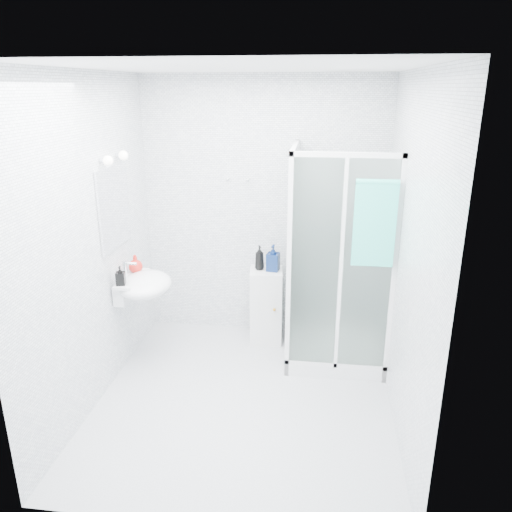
# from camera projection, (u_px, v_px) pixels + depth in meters

# --- Properties ---
(room) EXTENTS (2.40, 2.60, 2.60)m
(room) POSITION_uv_depth(u_px,v_px,m) (243.00, 252.00, 3.75)
(room) COLOR white
(room) RESTS_ON ground
(shower_enclosure) EXTENTS (0.90, 0.95, 2.00)m
(shower_enclosure) POSITION_uv_depth(u_px,v_px,m) (327.00, 316.00, 4.66)
(shower_enclosure) COLOR silver
(shower_enclosure) RESTS_ON ground
(wall_basin) EXTENTS (0.46, 0.56, 0.35)m
(wall_basin) POSITION_uv_depth(u_px,v_px,m) (143.00, 285.00, 4.45)
(wall_basin) COLOR silver
(wall_basin) RESTS_ON ground
(mirror) EXTENTS (0.02, 0.60, 0.70)m
(mirror) POSITION_uv_depth(u_px,v_px,m) (114.00, 207.00, 4.25)
(mirror) COLOR white
(mirror) RESTS_ON room
(vanity_lights) EXTENTS (0.10, 0.40, 0.08)m
(vanity_lights) POSITION_uv_depth(u_px,v_px,m) (115.00, 158.00, 4.11)
(vanity_lights) COLOR silver
(vanity_lights) RESTS_ON room
(wall_hooks) EXTENTS (0.23, 0.06, 0.03)m
(wall_hooks) POSITION_uv_depth(u_px,v_px,m) (238.00, 179.00, 4.85)
(wall_hooks) COLOR silver
(wall_hooks) RESTS_ON room
(storage_cabinet) EXTENTS (0.35, 0.36, 0.77)m
(storage_cabinet) POSITION_uv_depth(u_px,v_px,m) (266.00, 306.00, 5.02)
(storage_cabinet) COLOR silver
(storage_cabinet) RESTS_ON ground
(hand_towel) EXTENTS (0.33, 0.05, 0.70)m
(hand_towel) POSITION_uv_depth(u_px,v_px,m) (375.00, 222.00, 3.91)
(hand_towel) COLOR #35CBB4
(hand_towel) RESTS_ON shower_enclosure
(shampoo_bottle_a) EXTENTS (0.12, 0.12, 0.24)m
(shampoo_bottle_a) POSITION_uv_depth(u_px,v_px,m) (259.00, 258.00, 4.88)
(shampoo_bottle_a) COLOR black
(shampoo_bottle_a) RESTS_ON storage_cabinet
(shampoo_bottle_b) EXTENTS (0.13, 0.14, 0.26)m
(shampoo_bottle_b) POSITION_uv_depth(u_px,v_px,m) (273.00, 258.00, 4.85)
(shampoo_bottle_b) COLOR #0C204D
(shampoo_bottle_b) RESTS_ON storage_cabinet
(soap_dispenser_orange) EXTENTS (0.15, 0.15, 0.16)m
(soap_dispenser_orange) POSITION_uv_depth(u_px,v_px,m) (135.00, 264.00, 4.55)
(soap_dispenser_orange) COLOR red
(soap_dispenser_orange) RESTS_ON wall_basin
(soap_dispenser_black) EXTENTS (0.09, 0.09, 0.17)m
(soap_dispenser_black) POSITION_uv_depth(u_px,v_px,m) (120.00, 276.00, 4.26)
(soap_dispenser_black) COLOR black
(soap_dispenser_black) RESTS_ON wall_basin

